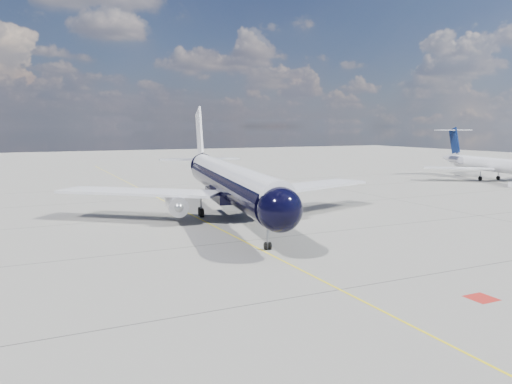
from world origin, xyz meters
The scene contains 5 objects.
ground centered at (0.00, 30.00, 0.00)m, with size 320.00×320.00×0.00m, color gray.
taxiway_centerline centered at (0.00, 25.00, 0.00)m, with size 0.16×160.00×0.01m, color yellow.
red_marking centered at (6.80, -10.00, 0.00)m, with size 1.60×1.60×0.01m, color maroon.
main_airliner centered at (3.57, 22.72, 4.13)m, with size 37.24×45.84×13.31m.
regional_jet centered at (63.91, 37.45, 3.21)m, with size 25.49×29.77×10.18m.
Camera 1 is at (-17.98, -30.29, 10.29)m, focal length 35.00 mm.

